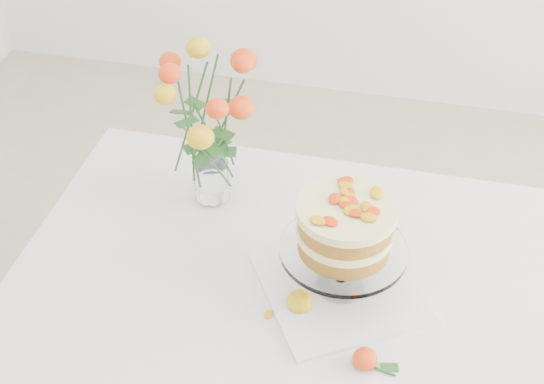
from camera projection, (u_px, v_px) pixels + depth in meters
The scene contains 8 objects.
table at pixel (331, 315), 1.68m from camera, with size 1.43×0.93×0.76m.
napkin at pixel (340, 288), 1.63m from camera, with size 0.32×0.32×0.01m, color white.
cake_stand at pixel (345, 232), 1.52m from camera, with size 0.27×0.27×0.24m.
rose_vase at pixel (207, 114), 1.71m from camera, with size 0.32×0.32×0.42m.
loose_rose_near at pixel (300, 301), 1.58m from camera, with size 0.10×0.06×0.05m.
loose_rose_far at pixel (365, 359), 1.47m from camera, with size 0.09×0.05×0.04m.
stray_petal_a at pixel (268, 314), 1.58m from camera, with size 0.03×0.02×0.00m, color orange.
stray_petal_b at pixel (312, 338), 1.53m from camera, with size 0.03×0.02×0.00m, color orange.
Camera 1 is at (0.13, -1.12, 1.96)m, focal length 50.00 mm.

